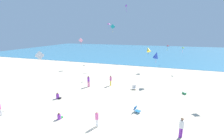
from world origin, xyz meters
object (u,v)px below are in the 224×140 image
person_5 (181,126)px  kite_white (40,56)px  cooler_box (184,93)px  kite_blue (156,55)px  kite_magenta (109,24)px  kite_purple (126,5)px  kite_teal (113,27)px  person_0 (89,80)px  kite_lime (183,48)px  kite_pink (81,40)px  beach_chair_near_camera (137,110)px  person_2 (111,80)px  person_6 (97,118)px  kite_yellow (148,49)px  beach_chair_far_right (134,87)px  person_4 (58,96)px  person_7 (59,117)px  kite_red (168,46)px

person_5 → kite_white: bearing=37.6°
cooler_box → kite_white: 18.61m
kite_blue → kite_magenta: 22.02m
kite_purple → kite_teal: bearing=149.0°
person_0 → kite_lime: 19.99m
kite_lime → kite_pink: size_ratio=0.62×
person_5 → kite_white: size_ratio=0.86×
beach_chair_near_camera → person_2: (-5.19, 6.89, 0.62)m
person_6 → kite_yellow: (1.75, 22.00, 3.65)m
cooler_box → kite_pink: 24.02m
kite_lime → beach_chair_far_right: bearing=-118.5°
person_4 → kite_white: bearing=-161.5°
person_7 → kite_blue: bearing=-13.8°
beach_chair_far_right → kite_pink: 18.74m
kite_purple → kite_white: bearing=-108.1°
kite_purple → person_5: bearing=-64.8°
kite_teal → kite_red: bearing=34.7°
person_2 → person_7: size_ratio=2.44×
person_5 → kite_magenta: size_ratio=1.17×
beach_chair_near_camera → person_2: bearing=149.7°
kite_blue → kite_teal: kite_teal is taller
person_7 → kite_blue: (7.65, 13.70, 4.30)m
kite_purple → kite_lime: kite_purple is taller
person_4 → kite_teal: kite_teal is taller
kite_blue → person_5: bearing=-77.4°
cooler_box → kite_magenta: (-17.64, 19.68, 9.91)m
kite_red → kite_yellow: bearing=-112.3°
person_6 → kite_red: size_ratio=0.91×
cooler_box → person_0: 13.33m
beach_chair_near_camera → kite_pink: 23.98m
cooler_box → person_0: (-13.22, -1.45, 0.81)m
person_2 → person_6: person_2 is taller
kite_blue → kite_purple: bearing=132.4°
kite_yellow → kite_teal: bearing=172.7°
person_4 → kite_pink: kite_pink is taller
person_6 → person_4: bearing=65.8°
beach_chair_far_right → person_5: 10.77m
person_5 → kite_white: (-15.24, 2.55, 4.32)m
person_2 → kite_yellow: 12.77m
person_5 → person_7: (-10.53, -0.78, -0.73)m
person_2 → kite_yellow: (4.16, 11.53, 3.56)m
person_6 → person_7: person_6 is taller
beach_chair_near_camera → kite_magenta: kite_magenta is taller
person_0 → kite_blue: kite_blue is taller
beach_chair_far_right → person_6: size_ratio=0.52×
kite_magenta → kite_white: (1.23, -26.79, -4.78)m
kite_purple → kite_pink: bearing=-178.4°
person_5 → kite_magenta: bearing=-13.6°
person_0 → person_7: size_ratio=2.55×
beach_chair_near_camera → cooler_box: beach_chair_near_camera is taller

